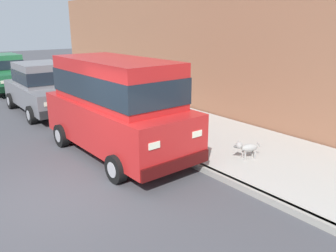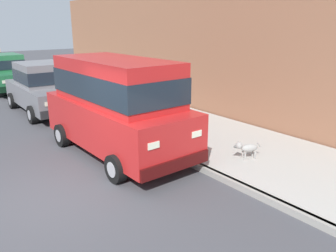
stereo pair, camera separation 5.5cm
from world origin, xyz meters
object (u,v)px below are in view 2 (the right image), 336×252
Objects in this scene: car_green_hatchback at (6,73)px; dog_grey at (247,148)px; car_grey_sedan at (43,87)px; fire_hydrant at (156,125)px; car_red_van at (116,103)px.

car_green_hatchback is 13.83m from dog_grey.
car_grey_sedan is at bearing -88.66° from car_green_hatchback.
fire_hydrant is at bearing 103.98° from dog_grey.
fire_hydrant is (-0.70, 2.83, 0.05)m from dog_grey.
dog_grey is (2.13, -2.61, -0.97)m from car_red_van.
car_red_van is at bearing -89.91° from car_grey_sedan.
fire_hydrant is (1.43, 0.23, -0.92)m from car_red_van.
car_red_van is 6.83× the size of dog_grey.
car_green_hatchback is (-0.12, 5.31, -0.01)m from car_grey_sedan.
car_red_van is 1.29× the size of car_green_hatchback.
car_grey_sedan is 6.38× the size of fire_hydrant.
car_green_hatchback is 10.93m from fire_hydrant.
car_red_van reaches higher than fire_hydrant.
dog_grey is at bearing -80.57° from car_green_hatchback.
fire_hydrant is at bearing -81.78° from car_green_hatchback.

